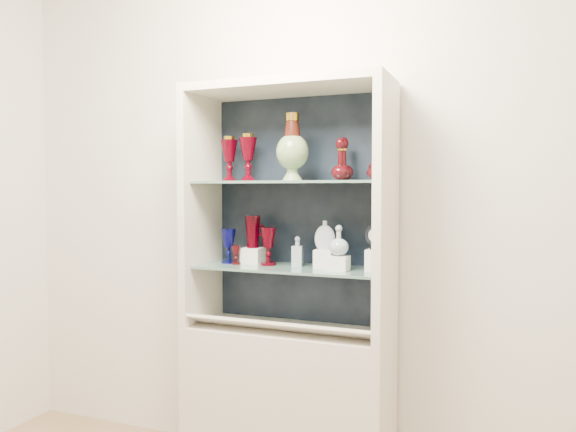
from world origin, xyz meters
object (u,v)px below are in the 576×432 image
at_px(lidded_bowl, 376,169).
at_px(clear_round_decanter, 339,241).
at_px(ruby_goblet_small, 236,255).
at_px(cameo_medallion, 375,237).
at_px(pedestal_lamp_left, 229,159).
at_px(cobalt_goblet, 229,246).
at_px(ruby_pitcher, 253,232).
at_px(ruby_decanter_b, 344,158).
at_px(pedestal_lamp_right, 248,158).
at_px(ruby_goblet_tall, 268,246).
at_px(clear_square_bottle, 297,251).
at_px(ruby_decanter_a, 340,157).
at_px(enamel_urn, 292,147).
at_px(flat_flask, 325,235).

xyz_separation_m(lidded_bowl, clear_round_decanter, (-0.18, 0.01, -0.33)).
xyz_separation_m(ruby_goblet_small, cameo_medallion, (0.71, 0.03, 0.11)).
relative_size(pedestal_lamp_left, cobalt_goblet, 1.32).
height_order(cobalt_goblet, ruby_pitcher, ruby_pitcher).
height_order(pedestal_lamp_left, ruby_decanter_b, pedestal_lamp_left).
bearing_deg(pedestal_lamp_right, clear_round_decanter, -8.96).
distance_m(cobalt_goblet, ruby_goblet_tall, 0.22).
distance_m(ruby_decanter_b, lidded_bowl, 0.23).
relative_size(clear_square_bottle, clear_round_decanter, 1.08).
bearing_deg(pedestal_lamp_right, ruby_goblet_small, -126.05).
height_order(ruby_decanter_b, ruby_pitcher, ruby_decanter_b).
xyz_separation_m(ruby_goblet_small, ruby_pitcher, (0.06, 0.07, 0.11)).
bearing_deg(ruby_decanter_a, enamel_urn, -176.81).
xyz_separation_m(flat_flask, clear_round_decanter, (0.09, -0.05, -0.02)).
xyz_separation_m(pedestal_lamp_right, ruby_decanter_a, (0.51, -0.07, -0.01)).
bearing_deg(ruby_goblet_tall, flat_flask, -0.39).
bearing_deg(clear_round_decanter, cobalt_goblet, 174.92).
bearing_deg(lidded_bowl, pedestal_lamp_left, 172.16).
bearing_deg(pedestal_lamp_left, pedestal_lamp_right, -10.15).
xyz_separation_m(enamel_urn, ruby_decanter_a, (0.23, 0.01, -0.05)).
xyz_separation_m(enamel_urn, cameo_medallion, (0.39, 0.05, -0.42)).
distance_m(cobalt_goblet, ruby_goblet_small, 0.08).
height_order(ruby_goblet_small, ruby_pitcher, ruby_pitcher).
xyz_separation_m(ruby_decanter_a, ruby_decanter_b, (-0.01, 0.09, 0.00)).
relative_size(ruby_decanter_b, flat_flask, 1.54).
xyz_separation_m(ruby_decanter_b, cobalt_goblet, (-0.60, -0.05, -0.44)).
relative_size(ruby_pitcher, cameo_medallion, 1.35).
distance_m(ruby_goblet_tall, clear_round_decanter, 0.39).
xyz_separation_m(pedestal_lamp_left, cobalt_goblet, (0.02, -0.05, -0.45)).
relative_size(enamel_urn, cobalt_goblet, 1.82).
bearing_deg(lidded_bowl, pedestal_lamp_right, 172.56).
bearing_deg(pedestal_lamp_right, cobalt_goblet, -165.60).
relative_size(lidded_bowl, ruby_goblet_small, 1.01).
distance_m(enamel_urn, flat_flask, 0.45).
distance_m(enamel_urn, lidded_bowl, 0.42).
height_order(pedestal_lamp_right, cameo_medallion, pedestal_lamp_right).
relative_size(enamel_urn, cameo_medallion, 2.62).
distance_m(enamel_urn, clear_round_decanter, 0.50).
distance_m(lidded_bowl, clear_square_bottle, 0.58).
bearing_deg(pedestal_lamp_left, enamel_urn, -14.91).
relative_size(ruby_goblet_tall, ruby_goblet_small, 1.97).
xyz_separation_m(pedestal_lamp_right, ruby_goblet_small, (-0.04, -0.06, -0.49)).
bearing_deg(lidded_bowl, cobalt_goblet, 175.38).
xyz_separation_m(lidded_bowl, cobalt_goblet, (-0.78, 0.06, -0.38)).
distance_m(ruby_pitcher, clear_round_decanter, 0.49).
bearing_deg(pedestal_lamp_left, ruby_goblet_small, -45.59).
xyz_separation_m(pedestal_lamp_right, ruby_pitcher, (0.02, 0.01, -0.38)).
relative_size(ruby_decanter_b, clear_round_decanter, 1.62).
bearing_deg(pedestal_lamp_right, ruby_pitcher, 23.92).
distance_m(pedestal_lamp_right, cameo_medallion, 0.77).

